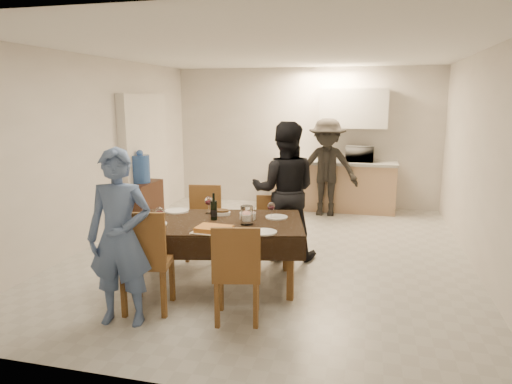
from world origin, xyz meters
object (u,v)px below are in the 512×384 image
wine_bottle (214,206)px  water_pitcher (247,215)px  dining_table (217,224)px  console (142,205)px  person_far (285,191)px  microwave (360,154)px  water_jug (140,169)px  person_near (120,238)px  person_kitchen (326,168)px  savoury_tart (214,229)px

wine_bottle → water_pitcher: wine_bottle is taller
dining_table → wine_bottle: 0.20m
console → person_far: person_far is taller
console → water_pitcher: water_pitcher is taller
microwave → person_far: person_far is taller
wine_bottle → water_pitcher: 0.42m
water_jug → microwave: bearing=29.9°
person_near → person_kitchen: 4.66m
microwave → person_kitchen: size_ratio=0.29×
dining_table → wine_bottle: size_ratio=6.78×
person_near → dining_table: bearing=53.0°
person_far → person_near: bearing=55.3°
console → microwave: bearing=29.9°
person_near → person_kitchen: size_ratio=0.95×
savoury_tart → person_kitchen: size_ratio=0.24×
water_jug → console: bearing=0.0°
savoury_tart → water_pitcher: bearing=52.9°
wine_bottle → person_far: size_ratio=0.17×
savoury_tart → microwave: bearing=72.8°
water_jug → person_near: 3.28m
dining_table → person_kitchen: size_ratio=1.19×
water_jug → microwave: size_ratio=0.89×
water_jug → person_kitchen: 3.14m
water_jug → dining_table: bearing=-45.1°
dining_table → water_pitcher: water_pitcher is taller
wine_bottle → person_kitchen: bearing=74.7°
wine_bottle → savoury_tart: (0.15, -0.43, -0.12)m
water_pitcher → microwave: microwave is taller
water_jug → microwave: 3.84m
console → person_near: bearing=-65.3°
console → person_far: 2.67m
person_far → person_kitchen: (0.31, 2.34, -0.03)m
water_jug → water_pitcher: (2.27, -1.98, -0.12)m
water_pitcher → person_far: 1.12m
wine_bottle → person_near: bearing=-114.4°
water_jug → person_kitchen: person_kitchen is taller
console → microwave: size_ratio=1.58×
dining_table → water_pitcher: (0.35, -0.05, 0.13)m
water_jug → wine_bottle: size_ratio=1.46×
water_pitcher → person_near: (-0.90, -1.00, -0.01)m
dining_table → microwave: size_ratio=4.13×
water_pitcher → person_kitchen: 3.47m
dining_table → console: size_ratio=2.61×
water_jug → microwave: (3.32, 1.91, 0.11)m
console → water_jug: size_ratio=1.78×
wine_bottle → water_pitcher: bearing=-14.0°
microwave → person_kitchen: 0.73m
wine_bottle → person_kitchen: 3.46m
wine_bottle → person_near: 1.21m
dining_table → person_kitchen: 3.50m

